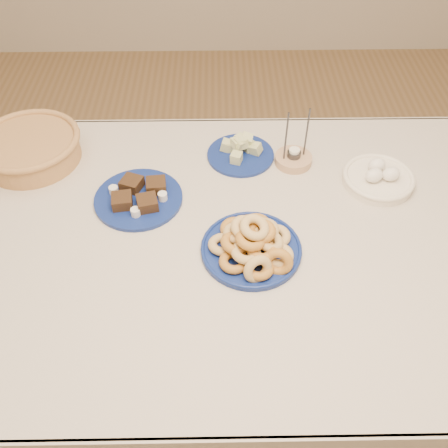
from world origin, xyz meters
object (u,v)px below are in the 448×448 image
at_px(dining_table, 224,260).
at_px(candle_holder, 293,158).
at_px(melon_plate, 240,151).
at_px(egg_bowl, 378,178).
at_px(donut_platter, 253,245).
at_px(brownie_plate, 139,197).
at_px(wicker_basket, 30,147).

bearing_deg(dining_table, candle_holder, 53.97).
distance_m(melon_plate, egg_bowl, 0.44).
bearing_deg(donut_platter, egg_bowl, 34.37).
height_order(dining_table, candle_holder, candle_holder).
height_order(donut_platter, candle_holder, candle_holder).
bearing_deg(dining_table, egg_bowl, 23.83).
bearing_deg(melon_plate, donut_platter, -87.74).
bearing_deg(egg_bowl, dining_table, -156.17).
relative_size(brownie_plate, candle_holder, 1.35).
height_order(donut_platter, egg_bowl, donut_platter).
bearing_deg(melon_plate, dining_table, -99.59).
bearing_deg(candle_holder, brownie_plate, -160.67).
xyz_separation_m(candle_holder, egg_bowl, (0.25, -0.10, 0.00)).
bearing_deg(melon_plate, brownie_plate, -146.27).
bearing_deg(egg_bowl, donut_platter, -145.63).
bearing_deg(candle_holder, wicker_basket, 177.70).
relative_size(dining_table, egg_bowl, 6.26).
xyz_separation_m(donut_platter, brownie_plate, (-0.32, 0.21, -0.02)).
bearing_deg(dining_table, brownie_plate, 149.78).
distance_m(donut_platter, egg_bowl, 0.48).
distance_m(dining_table, wicker_basket, 0.71).
xyz_separation_m(dining_table, donut_platter, (0.08, -0.06, 0.14)).
distance_m(melon_plate, wicker_basket, 0.67).
distance_m(donut_platter, brownie_plate, 0.38).
relative_size(melon_plate, candle_holder, 1.27).
bearing_deg(wicker_basket, melon_plate, 0.44).
xyz_separation_m(brownie_plate, wicker_basket, (-0.36, 0.20, 0.03)).
relative_size(donut_platter, wicker_basket, 0.79).
height_order(dining_table, wicker_basket, wicker_basket).
bearing_deg(brownie_plate, melon_plate, 33.73).
relative_size(donut_platter, egg_bowl, 1.21).
bearing_deg(dining_table, wicker_basket, 150.52).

